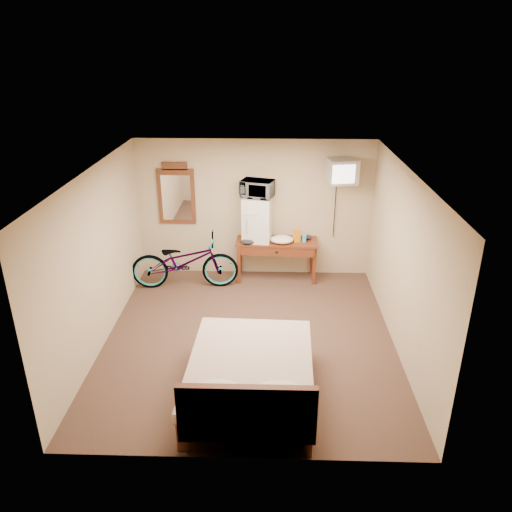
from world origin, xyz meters
The scene contains 13 objects.
room centered at (0.00, 0.00, 1.25)m, with size 4.60×4.64×2.50m.
desk centered at (0.41, 2.00, 0.64)m, with size 1.47×0.63×0.75m.
mini_fridge centered at (0.06, 2.05, 1.15)m, with size 0.54×0.52×0.80m.
microwave centered at (0.06, 2.05, 1.70)m, with size 0.54×0.36×0.30m, color white.
snack_bag centered at (0.76, 1.97, 0.87)m, with size 0.12×0.07×0.24m, color orange.
blue_cup centered at (0.89, 1.97, 0.82)m, with size 0.08×0.08×0.13m, color #44A2EA.
cloth_cream centered at (0.49, 1.92, 0.81)m, with size 0.41×0.32×0.13m, color white.
cloth_dark_a centered at (-0.11, 1.85, 0.80)m, with size 0.25×0.19×0.09m, color black.
cloth_dark_b centered at (0.94, 2.10, 0.79)m, with size 0.19×0.15×0.08m, color black.
crt_television centered at (1.48, 2.02, 2.02)m, with size 0.54×0.61×0.41m.
wall_mirror centered at (-1.39, 2.27, 1.52)m, with size 0.66×0.04×1.12m.
bicycle centered at (-1.20, 1.64, 0.49)m, with size 0.65×1.86×0.98m, color black.
bed centered at (0.07, -1.38, 0.30)m, with size 1.54×2.00×0.90m.
Camera 1 is at (0.29, -6.26, 4.05)m, focal length 35.00 mm.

